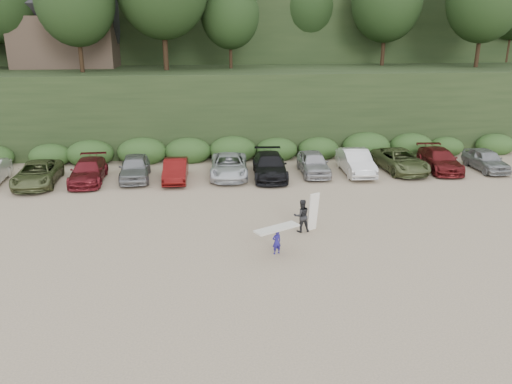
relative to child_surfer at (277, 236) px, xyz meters
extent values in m
plane|color=tan|center=(-1.95, 1.51, -0.82)|extent=(120.00, 120.00, 0.00)
cube|color=black|center=(-1.95, 23.51, 2.18)|extent=(80.00, 14.00, 6.00)
cube|color=black|center=(-1.95, 41.51, 7.18)|extent=(90.00, 30.00, 16.00)
ellipsoid|color=black|center=(-1.95, 23.51, 10.18)|extent=(66.00, 12.00, 10.00)
cube|color=#2B491E|center=(-2.50, 16.01, -0.22)|extent=(46.20, 2.00, 1.20)
cube|color=brown|center=(-13.95, 25.51, 7.18)|extent=(8.00, 6.00, 4.00)
imported|color=#505933|center=(-13.12, 11.21, -0.13)|extent=(2.62, 5.15, 1.39)
imported|color=maroon|center=(-10.16, 11.50, -0.13)|extent=(2.12, 4.84, 1.38)
imported|color=gray|center=(-7.36, 11.81, -0.05)|extent=(2.10, 4.63, 1.54)
imported|color=#560D0D|center=(-4.78, 11.21, -0.15)|extent=(1.49, 4.13, 1.35)
imported|color=silver|center=(-1.41, 11.79, -0.12)|extent=(2.61, 5.19, 1.41)
imported|color=black|center=(1.18, 11.38, -0.08)|extent=(2.38, 5.24, 1.49)
imported|color=#A3A3A8|center=(4.12, 11.79, -0.08)|extent=(1.84, 4.40, 1.49)
imported|color=silver|center=(6.91, 11.62, -0.04)|extent=(1.78, 4.81, 1.57)
imported|color=#525D36|center=(10.04, 11.89, -0.10)|extent=(2.81, 5.37, 1.44)
imported|color=#591416|center=(12.76, 11.82, -0.12)|extent=(2.35, 5.01, 1.41)
imported|color=gray|center=(15.88, 11.55, -0.11)|extent=(1.69, 4.17, 1.42)
imported|color=navy|center=(0.00, 0.00, -0.27)|extent=(0.47, 0.39, 1.10)
cube|color=beige|center=(0.00, 0.00, 0.35)|extent=(2.05, 1.44, 0.08)
imported|color=black|center=(1.51, 2.30, -0.03)|extent=(0.84, 0.69, 1.59)
cube|color=silver|center=(2.07, 2.37, 0.12)|extent=(0.59, 0.48, 1.88)
camera|label=1|loc=(-2.87, -19.17, 8.39)|focal=35.00mm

